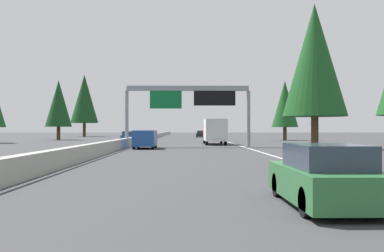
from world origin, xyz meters
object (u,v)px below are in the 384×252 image
object	(u,v)px
oncoming_near	(128,137)
conifer_left_far	(84,99)
sedan_near_center	(200,134)
oncoming_far	(143,135)
sign_gantry_overhead	(190,98)
conifer_left_mid	(59,104)
box_truck_far_right	(214,131)
sedan_far_left	(324,177)
conifer_right_mid	(285,104)
minivan_mid_right	(145,138)
conifer_right_near	(315,60)

from	to	relation	value
oncoming_near	conifer_left_far	bearing A→B (deg)	-158.53
sedan_near_center	oncoming_far	world-z (taller)	same
sign_gantry_overhead	conifer_left_mid	distance (m)	36.69
box_truck_far_right	conifer_left_far	bearing A→B (deg)	27.13
sedan_far_left	conifer_right_mid	world-z (taller)	conifer_right_mid
oncoming_near	oncoming_far	bearing A→B (deg)	179.84
conifer_left_far	conifer_left_mid	bearing A→B (deg)	-174.89
box_truck_far_right	conifer_left_mid	distance (m)	33.32
oncoming_near	sedan_far_left	bearing A→B (deg)	11.83
box_truck_far_right	oncoming_near	distance (m)	18.61
sign_gantry_overhead	box_truck_far_right	world-z (taller)	sign_gantry_overhead
sedan_near_center	conifer_right_mid	world-z (taller)	conifer_right_mid
minivan_mid_right	conifer_left_mid	xyz separation A→B (m)	(32.95, 17.40, 5.11)
sign_gantry_overhead	conifer_left_far	bearing A→B (deg)	21.75
sign_gantry_overhead	conifer_right_mid	world-z (taller)	conifer_right_mid
conifer_right_mid	conifer_left_far	bearing A→B (deg)	48.74
sedan_near_center	sedan_far_left	bearing A→B (deg)	179.94
conifer_left_mid	conifer_left_far	world-z (taller)	conifer_left_far
minivan_mid_right	box_truck_far_right	world-z (taller)	box_truck_far_right
conifer_left_far	conifer_right_near	bearing A→B (deg)	-150.69
sedan_near_center	conifer_right_near	bearing A→B (deg)	-170.77
sign_gantry_overhead	sedan_far_left	world-z (taller)	sign_gantry_overhead
conifer_right_near	conifer_left_far	world-z (taller)	conifer_left_far
sign_gantry_overhead	oncoming_far	bearing A→B (deg)	11.40
conifer_right_near	conifer_left_mid	xyz separation A→B (m)	(32.88, 33.35, -2.26)
sign_gantry_overhead	box_truck_far_right	xyz separation A→B (m)	(7.64, -3.03, -3.31)
sedan_near_center	oncoming_far	distance (m)	13.82
box_truck_far_right	oncoming_far	xyz separation A→B (m)	(36.38, 11.91, -0.93)
sedan_near_center	conifer_right_near	world-z (taller)	conifer_right_near
sedan_far_left	conifer_right_near	distance (m)	33.19
sign_gantry_overhead	conifer_right_mid	xyz separation A→B (m)	(26.08, -15.61, 0.91)
sedan_near_center	conifer_right_near	distance (m)	55.70
sign_gantry_overhead	conifer_right_near	distance (m)	12.66
sedan_near_center	oncoming_near	size ratio (longest dim) A/B	1.00
sign_gantry_overhead	minivan_mid_right	distance (m)	6.65
oncoming_far	conifer_right_mid	size ratio (longest dim) A/B	0.46
sign_gantry_overhead	sedan_near_center	size ratio (longest dim) A/B	2.88
sign_gantry_overhead	conifer_left_mid	xyz separation A→B (m)	(29.64, 21.59, 1.14)
box_truck_far_right	sedan_near_center	world-z (taller)	box_truck_far_right
oncoming_near	conifer_right_mid	xyz separation A→B (m)	(4.23, -24.54, 5.15)
minivan_mid_right	conifer_right_mid	size ratio (longest dim) A/B	0.52
minivan_mid_right	conifer_right_near	distance (m)	17.57
sign_gantry_overhead	minivan_mid_right	xyz separation A→B (m)	(-3.30, 4.19, -3.97)
minivan_mid_right	conifer_right_mid	distance (m)	35.77
sign_gantry_overhead	oncoming_near	size ratio (longest dim) A/B	2.88
conifer_left_mid	conifer_left_far	size ratio (longest dim) A/B	0.67
box_truck_far_right	conifer_right_mid	xyz separation A→B (m)	(18.45, -12.57, 4.22)
conifer_right_mid	conifer_left_far	size ratio (longest dim) A/B	0.65
sedan_far_left	sedan_near_center	xyz separation A→B (m)	(85.49, -0.10, 0.00)
conifer_left_mid	conifer_left_far	distance (m)	31.81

